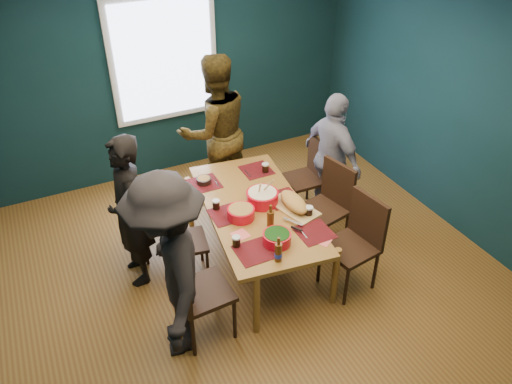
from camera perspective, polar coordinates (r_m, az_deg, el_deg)
room at (r=4.56m, az=-1.97°, el=4.55°), size 5.01×5.01×2.71m
dining_table at (r=5.01m, az=-0.05°, el=-2.29°), size 1.17×1.98×0.71m
chair_left_far at (r=5.30m, az=-12.74°, el=-1.71°), size 0.49×0.49×1.01m
chair_left_mid at (r=4.96m, az=-9.05°, el=-5.07°), size 0.47×0.47×0.89m
chair_left_near at (r=4.32m, az=-7.34°, el=-10.79°), size 0.49×0.49×1.02m
chair_right_far at (r=5.89m, az=6.18°, el=2.37°), size 0.42×0.42×0.91m
chair_right_mid at (r=5.37m, az=8.46°, el=-0.88°), size 0.53×0.53×0.98m
chair_right_near at (r=4.90m, az=11.58°, el=-4.97°), size 0.52×0.52×1.00m
person_far_left at (r=4.90m, az=-14.26°, el=-2.27°), size 0.38×0.58×1.60m
person_back at (r=5.90m, az=-4.70°, el=6.92°), size 0.92×0.73×1.86m
person_right at (r=5.71m, az=8.70°, el=3.83°), size 0.47×0.94×1.54m
person_near_left at (r=4.10m, az=-9.84°, el=-8.66°), size 0.86×1.23×1.75m
bowl_salad at (r=4.79m, az=-1.73°, el=-2.39°), size 0.27×0.27×0.11m
bowl_dumpling at (r=4.97m, az=0.73°, el=-0.58°), size 0.32×0.32×0.30m
bowl_herbs at (r=4.49m, az=2.40°, el=-5.26°), size 0.26×0.26×0.11m
cutting_board at (r=4.91m, az=4.34°, el=-1.31°), size 0.39×0.67×0.14m
small_bowl at (r=5.33m, az=-5.98°, el=1.34°), size 0.16×0.16×0.07m
beer_bottle_a at (r=4.30m, az=2.57°, el=-6.90°), size 0.07×0.07×0.25m
beer_bottle_b at (r=4.63m, az=1.66°, el=-3.14°), size 0.07×0.07×0.26m
cola_glass_a at (r=4.46m, az=-2.27°, el=-5.62°), size 0.08×0.08×0.11m
cola_glass_b at (r=4.83m, az=6.07°, el=-2.18°), size 0.08×0.08×0.11m
cola_glass_c at (r=5.48m, az=1.08°, el=2.82°), size 0.08×0.08×0.11m
cola_glass_d at (r=4.92m, az=-4.59°, el=-1.41°), size 0.08×0.08×0.10m
napkin_a at (r=5.18m, az=3.53°, el=-0.03°), size 0.17×0.17×0.00m
napkin_b at (r=4.61m, az=-1.80°, el=-4.93°), size 0.17×0.17×0.00m
napkin_c at (r=4.59m, az=7.69°, el=-5.57°), size 0.18×0.18×0.00m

